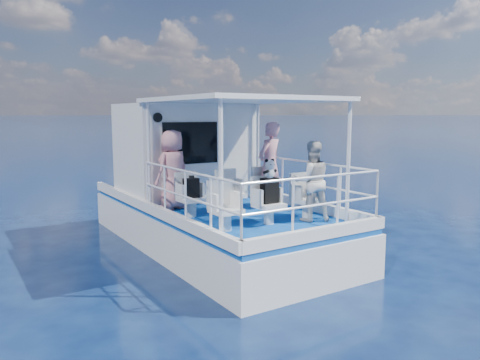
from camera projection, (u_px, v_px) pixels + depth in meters
The scene contains 20 objects.
ground at pixel (236, 256), 9.51m from camera, with size 2000.00×2000.00×0.00m, color #08153A.
hull at pixel (212, 245), 10.34m from camera, with size 3.00×7.00×1.60m, color white.
deck at pixel (212, 207), 10.22m from camera, with size 2.90×6.90×0.10m, color #0B44A0.
cabin at pixel (185, 151), 11.14m from camera, with size 2.85×2.00×2.20m, color white.
canopy at pixel (242, 100), 8.90m from camera, with size 3.00×3.20×0.08m, color white.
canopy_posts at pixel (243, 160), 9.02m from camera, with size 2.77×2.97×2.20m.
railings at pixel (253, 193), 8.83m from camera, with size 2.84×3.59×1.00m, color white, non-canonical shape.
seat_port_fwd at pixel (192, 207), 9.04m from camera, with size 0.48×0.46×0.38m, color silver.
seat_center_fwd at pixel (231, 202), 9.52m from camera, with size 0.48×0.46×0.38m, color silver.
seat_stbd_fwd at pixel (267, 198), 10.00m from camera, with size 0.48×0.46×0.38m, color silver.
seat_port_aft at pixel (226, 220), 7.95m from camera, with size 0.48×0.46×0.38m, color silver.
seat_center_aft at pixel (269, 213), 8.44m from camera, with size 0.48×0.46×0.38m, color silver.
seat_stbd_aft at pixel (307, 208), 8.92m from camera, with size 0.48×0.46×0.38m, color silver.
passenger_port_fwd at pixel (173, 170), 9.68m from camera, with size 0.62×0.44×1.65m, color pink.
passenger_stbd_fwd at pixel (270, 164), 10.01m from camera, with size 0.66×0.43×1.81m, color #D38894.
passenger_stbd_aft at pixel (312, 181), 8.61m from camera, with size 0.72×0.56×1.49m, color beige.
backpack_port at pixel (191, 188), 8.92m from camera, with size 0.29×0.16×0.38m, color black.
backpack_center at pixel (269, 191), 8.39m from camera, with size 0.30×0.17×0.46m, color black.
compact_camera at pixel (192, 177), 8.91m from camera, with size 0.09×0.05×0.05m, color black.
panda at pixel (270, 169), 8.31m from camera, with size 0.22×0.19×0.34m, color white, non-canonical shape.
Camera 1 is at (-4.91, -7.77, 2.87)m, focal length 35.00 mm.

